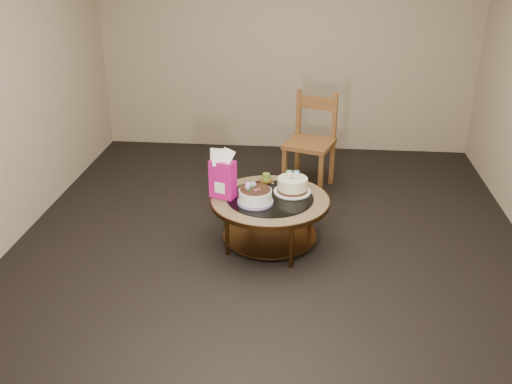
# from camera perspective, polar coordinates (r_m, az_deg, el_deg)

# --- Properties ---
(ground) EXTENTS (5.00, 5.00, 0.00)m
(ground) POSITION_cam_1_polar(r_m,az_deg,el_deg) (5.05, 1.37, -5.29)
(ground) COLOR black
(ground) RESTS_ON ground
(room_walls) EXTENTS (4.52, 5.02, 2.61)m
(room_walls) POSITION_cam_1_polar(r_m,az_deg,el_deg) (4.48, 1.57, 12.05)
(room_walls) COLOR tan
(room_walls) RESTS_ON ground
(coffee_table) EXTENTS (1.02, 1.02, 0.46)m
(coffee_table) POSITION_cam_1_polar(r_m,az_deg,el_deg) (4.87, 1.41, -1.44)
(coffee_table) COLOR #573619
(coffee_table) RESTS_ON ground
(decorated_cake) EXTENTS (0.30, 0.30, 0.17)m
(decorated_cake) POSITION_cam_1_polar(r_m,az_deg,el_deg) (4.72, -0.09, -0.46)
(decorated_cake) COLOR #A38AC4
(decorated_cake) RESTS_ON coffee_table
(cream_cake) EXTENTS (0.32, 0.32, 0.20)m
(cream_cake) POSITION_cam_1_polar(r_m,az_deg,el_deg) (4.92, 3.67, 0.66)
(cream_cake) COLOR white
(cream_cake) RESTS_ON coffee_table
(gift_bag) EXTENTS (0.24, 0.20, 0.42)m
(gift_bag) POSITION_cam_1_polar(r_m,az_deg,el_deg) (4.78, -3.35, 1.80)
(gift_bag) COLOR #D41386
(gift_bag) RESTS_ON coffee_table
(pillar_candle) EXTENTS (0.14, 0.14, 0.10)m
(pillar_candle) POSITION_cam_1_polar(r_m,az_deg,el_deg) (5.12, 1.02, 1.29)
(pillar_candle) COLOR #DCC85A
(pillar_candle) RESTS_ON coffee_table
(dining_chair) EXTENTS (0.58, 0.58, 1.00)m
(dining_chair) POSITION_cam_1_polar(r_m,az_deg,el_deg) (6.01, 5.50, 5.05)
(dining_chair) COLOR brown
(dining_chair) RESTS_ON ground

